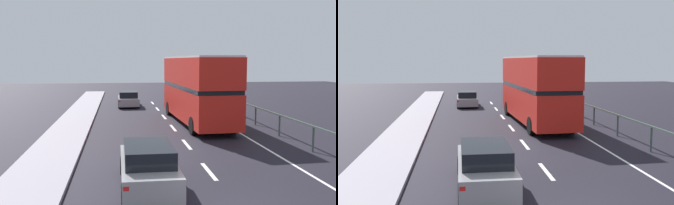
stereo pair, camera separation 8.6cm
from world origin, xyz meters
TOP-DOWN VIEW (x-y plane):
  - lane_paint_markings at (2.14, 8.31)m, footprint 3.62×46.00m
  - bridge_side_railing at (5.30, 9.00)m, footprint 0.10×42.00m
  - double_decker_bus_red at (1.76, 15.41)m, footprint 2.93×10.61m
  - hatchback_car_near at (-2.35, 3.56)m, footprint 1.76×4.38m
  - sedan_car_ahead at (-2.36, 25.05)m, footprint 1.82×4.32m

SIDE VIEW (x-z plane):
  - lane_paint_markings at x=2.14m, z-range 0.00..0.01m
  - sedan_car_ahead at x=-2.36m, z-range -0.02..1.32m
  - hatchback_car_near at x=-2.35m, z-range -0.03..1.40m
  - bridge_side_railing at x=5.30m, z-range 0.36..1.53m
  - double_decker_bus_red at x=1.76m, z-range 0.15..4.46m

